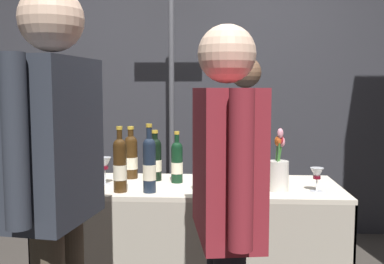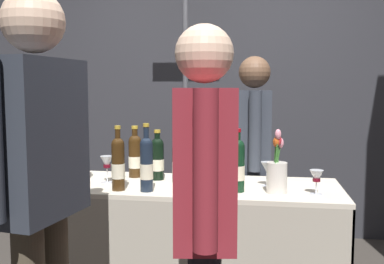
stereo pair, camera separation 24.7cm
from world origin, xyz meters
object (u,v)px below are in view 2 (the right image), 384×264
at_px(wine_glass_near_taster, 317,177).
at_px(flower_vase, 277,173).
at_px(wine_glass_near_vendor, 107,163).
at_px(display_bottle_0, 198,169).
at_px(featured_wine_bottle, 81,156).
at_px(taster_foreground_right, 204,193).
at_px(booth_signpost, 186,78).
at_px(wine_glass_mid, 267,168).
at_px(tasting_table, 192,229).
at_px(vendor_presenter, 253,149).

bearing_deg(wine_glass_near_taster, flower_vase, 179.95).
bearing_deg(flower_vase, wine_glass_near_vendor, 174.00).
bearing_deg(display_bottle_0, wine_glass_near_vendor, 163.58).
xyz_separation_m(featured_wine_bottle, taster_foreground_right, (0.84, -0.82, 0.01)).
distance_m(featured_wine_bottle, taster_foreground_right, 1.18).
bearing_deg(featured_wine_bottle, booth_signpost, 68.35).
distance_m(wine_glass_mid, wine_glass_near_taster, 0.29).
relative_size(wine_glass_mid, booth_signpost, 0.06).
distance_m(display_bottle_0, wine_glass_near_taster, 0.61).
bearing_deg(display_bottle_0, booth_signpost, 102.68).
bearing_deg(flower_vase, booth_signpost, 119.64).
bearing_deg(wine_glass_near_vendor, wine_glass_near_taster, -4.98).
bearing_deg(taster_foreground_right, tasting_table, 3.60).
xyz_separation_m(wine_glass_mid, taster_foreground_right, (-0.24, -0.84, 0.05)).
distance_m(tasting_table, featured_wine_bottle, 0.78).
xyz_separation_m(wine_glass_near_taster, vendor_presenter, (-0.34, 0.72, 0.04)).
relative_size(flower_vase, booth_signpost, 0.15).
bearing_deg(booth_signpost, vendor_presenter, -42.39).
height_order(display_bottle_0, wine_glass_near_taster, display_bottle_0).
bearing_deg(tasting_table, flower_vase, -15.35).
height_order(wine_glass_mid, vendor_presenter, vendor_presenter).
relative_size(wine_glass_mid, wine_glass_near_taster, 1.08).
height_order(flower_vase, vendor_presenter, vendor_presenter).
distance_m(wine_glass_mid, taster_foreground_right, 0.88).
bearing_deg(vendor_presenter, wine_glass_mid, 5.72).
bearing_deg(booth_signpost, wine_glass_near_taster, -53.80).
bearing_deg(wine_glass_near_taster, wine_glass_near_vendor, 175.02).
distance_m(wine_glass_near_vendor, vendor_presenter, 1.03).
xyz_separation_m(wine_glass_near_vendor, taster_foreground_right, (0.67, -0.79, 0.04)).
relative_size(featured_wine_bottle, booth_signpost, 0.15).
height_order(wine_glass_near_taster, vendor_presenter, vendor_presenter).
relative_size(wine_glass_near_taster, taster_foreground_right, 0.08).
xyz_separation_m(wine_glass_mid, vendor_presenter, (-0.09, 0.56, 0.03)).
bearing_deg(wine_glass_near_vendor, flower_vase, -6.00).
bearing_deg(featured_wine_bottle, display_bottle_0, -14.91).
distance_m(wine_glass_near_taster, booth_signpost, 1.61).
distance_m(display_bottle_0, wine_glass_mid, 0.42).
xyz_separation_m(wine_glass_near_vendor, flower_vase, (0.96, -0.10, -0.01)).
height_order(wine_glass_near_taster, flower_vase, flower_vase).
bearing_deg(display_bottle_0, taster_foreground_right, -79.42).
bearing_deg(taster_foreground_right, flower_vase, -31.59).
bearing_deg(featured_wine_bottle, wine_glass_mid, 1.24).
bearing_deg(wine_glass_mid, flower_vase, -72.22).
xyz_separation_m(vendor_presenter, booth_signpost, (-0.56, 0.51, 0.50)).
height_order(tasting_table, featured_wine_bottle, featured_wine_bottle).
bearing_deg(flower_vase, featured_wine_bottle, 173.40).
relative_size(tasting_table, flower_vase, 4.93).
distance_m(featured_wine_bottle, wine_glass_mid, 1.09).
relative_size(tasting_table, booth_signpost, 0.72).
height_order(tasting_table, display_bottle_0, display_bottle_0).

